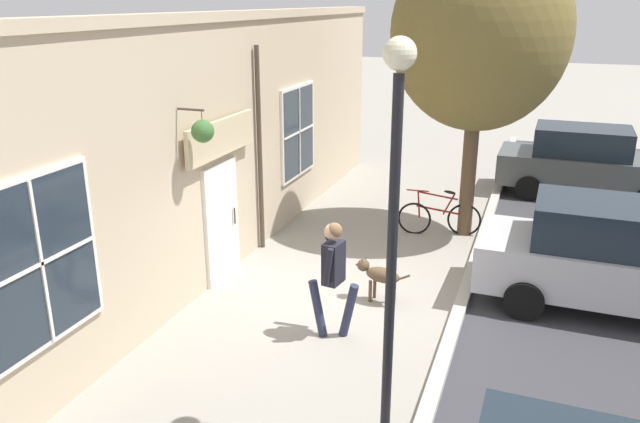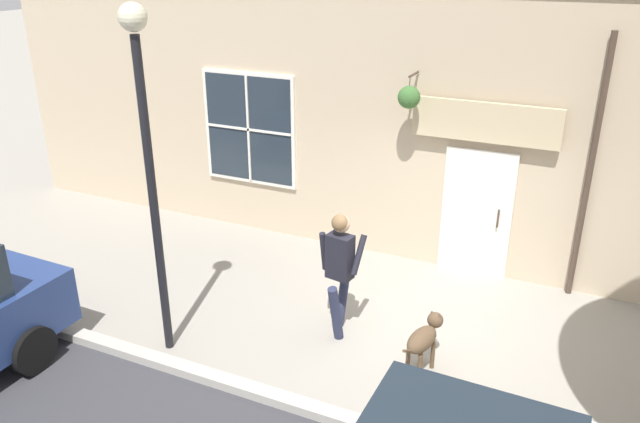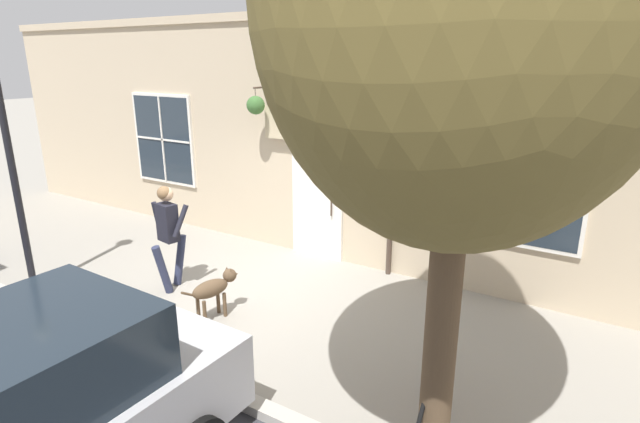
{
  "view_description": "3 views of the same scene",
  "coord_description": "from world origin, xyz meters",
  "px_view_note": "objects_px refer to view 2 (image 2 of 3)",
  "views": [
    {
      "loc": [
        2.93,
        -8.75,
        4.72
      ],
      "look_at": [
        -0.35,
        0.32,
        1.43
      ],
      "focal_mm": 35.0,
      "sensor_mm": 36.0,
      "label": 1
    },
    {
      "loc": [
        7.13,
        1.82,
        4.94
      ],
      "look_at": [
        -0.07,
        -1.49,
        1.57
      ],
      "focal_mm": 35.0,
      "sensor_mm": 36.0,
      "label": 2
    },
    {
      "loc": [
        5.52,
        5.14,
        3.71
      ],
      "look_at": [
        -1.17,
        0.97,
        1.28
      ],
      "focal_mm": 28.0,
      "sensor_mm": 36.0,
      "label": 3
    }
  ],
  "objects_px": {
    "dog_on_leash": "(424,338)",
    "fire_hydrant": "(14,273)",
    "pedestrian_walking": "(340,262)",
    "street_lamp": "(146,136)"
  },
  "relations": [
    {
      "from": "pedestrian_walking",
      "to": "dog_on_leash",
      "type": "distance_m",
      "value": 1.47
    },
    {
      "from": "street_lamp",
      "to": "pedestrian_walking",
      "type": "bearing_deg",
      "value": 123.59
    },
    {
      "from": "dog_on_leash",
      "to": "fire_hydrant",
      "type": "distance_m",
      "value": 6.2
    },
    {
      "from": "dog_on_leash",
      "to": "street_lamp",
      "type": "bearing_deg",
      "value": -73.94
    },
    {
      "from": "fire_hydrant",
      "to": "dog_on_leash",
      "type": "bearing_deg",
      "value": 97.64
    },
    {
      "from": "dog_on_leash",
      "to": "fire_hydrant",
      "type": "height_order",
      "value": "fire_hydrant"
    },
    {
      "from": "street_lamp",
      "to": "fire_hydrant",
      "type": "relative_size",
      "value": 5.73
    },
    {
      "from": "pedestrian_walking",
      "to": "fire_hydrant",
      "type": "distance_m",
      "value": 5.04
    },
    {
      "from": "dog_on_leash",
      "to": "street_lamp",
      "type": "distance_m",
      "value": 4.15
    },
    {
      "from": "dog_on_leash",
      "to": "fire_hydrant",
      "type": "relative_size",
      "value": 1.28
    }
  ]
}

